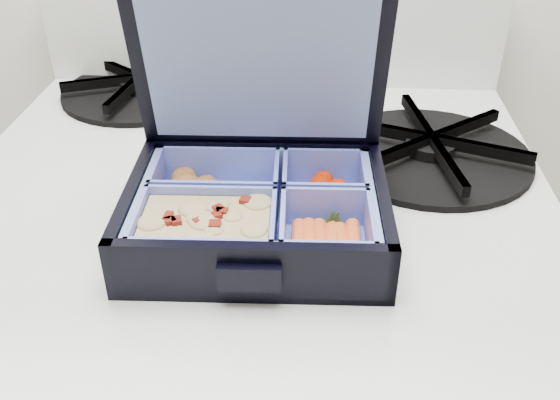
# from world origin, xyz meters

# --- Properties ---
(bento_box) EXTENTS (0.21, 0.17, 0.05)m
(bento_box) POSITION_xyz_m (-0.26, 1.60, 0.85)
(bento_box) COLOR black
(bento_box) RESTS_ON stove
(burner_grate) EXTENTS (0.26, 0.26, 0.03)m
(burner_grate) POSITION_xyz_m (-0.11, 1.75, 0.84)
(burner_grate) COLOR black
(burner_grate) RESTS_ON stove
(burner_grate_rear) EXTENTS (0.24, 0.24, 0.02)m
(burner_grate_rear) POSITION_xyz_m (-0.43, 1.89, 0.84)
(burner_grate_rear) COLOR black
(burner_grate_rear) RESTS_ON stove
(fork) EXTENTS (0.12, 0.18, 0.01)m
(fork) POSITION_xyz_m (-0.22, 1.74, 0.83)
(fork) COLOR #ACACAC
(fork) RESTS_ON stove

